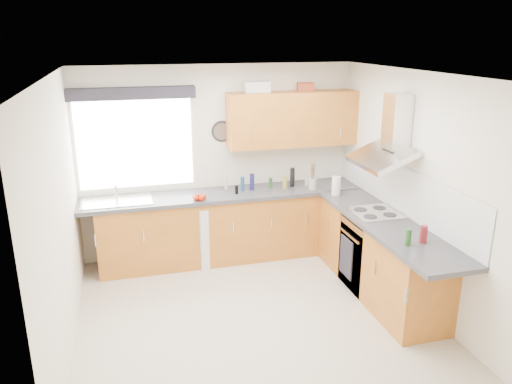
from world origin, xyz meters
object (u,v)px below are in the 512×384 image
object	(u,v)px
oven	(372,252)
upper_cabinets	(292,119)
extractor_hood	(389,138)
washing_machine	(210,231)

from	to	relation	value
oven	upper_cabinets	xyz separation A→B (m)	(-0.55, 1.32, 1.38)
extractor_hood	upper_cabinets	world-z (taller)	upper_cabinets
upper_cabinets	washing_machine	world-z (taller)	upper_cabinets
upper_cabinets	extractor_hood	bearing A→B (deg)	-63.87
oven	extractor_hood	size ratio (longest dim) A/B	1.09
oven	washing_machine	world-z (taller)	oven
oven	extractor_hood	bearing A→B (deg)	-0.00
oven	upper_cabinets	size ratio (longest dim) A/B	0.50
upper_cabinets	washing_machine	xyz separation A→B (m)	(-1.14, -0.10, -1.40)
oven	washing_machine	bearing A→B (deg)	144.18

